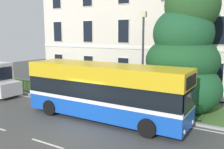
# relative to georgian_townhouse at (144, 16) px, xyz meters

# --- Properties ---
(ground_plane) EXTENTS (60.00, 56.00, 0.18)m
(ground_plane) POSITION_rel_georgian_townhouse_xyz_m (2.25, -13.15, -6.75)
(ground_plane) COLOR #444442
(georgian_townhouse) EXTENTS (19.44, 8.64, 13.15)m
(georgian_townhouse) POSITION_rel_georgian_townhouse_xyz_m (0.00, 0.00, 0.00)
(georgian_townhouse) COLOR silver
(georgian_townhouse) RESTS_ON ground_plane
(iron_verge_railing) EXTENTS (15.55, 0.04, 0.97)m
(iron_verge_railing) POSITION_rel_georgian_townhouse_xyz_m (-0.00, -9.50, -6.11)
(iron_verge_railing) COLOR black
(iron_verge_railing) RESTS_ON ground_plane
(evergreen_tree) EXTENTS (5.05, 4.99, 8.65)m
(evergreen_tree) POSITION_rel_georgian_townhouse_xyz_m (6.11, -7.18, -3.00)
(evergreen_tree) COLOR #423328
(evergreen_tree) RESTS_ON ground_plane
(single_decker_bus) EXTENTS (9.91, 2.70, 3.24)m
(single_decker_bus) POSITION_rel_georgian_townhouse_xyz_m (2.67, -11.47, -5.03)
(single_decker_bus) COLOR blue
(single_decker_bus) RESTS_ON ground_plane
(street_lamp_post) EXTENTS (0.36, 0.24, 6.28)m
(street_lamp_post) POSITION_rel_georgian_townhouse_xyz_m (3.75, -8.55, -2.99)
(street_lamp_post) COLOR #333338
(street_lamp_post) RESTS_ON ground_plane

